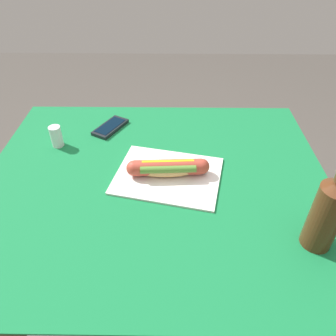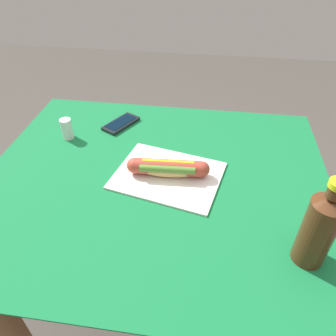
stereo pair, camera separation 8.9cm
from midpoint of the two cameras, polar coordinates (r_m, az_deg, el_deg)
ground_plane at (r=1.48m, az=0.33°, el=-23.66°), size 6.00×6.00×0.00m
dining_table at (r=1.00m, az=0.46°, el=-8.44°), size 0.97×0.83×0.73m
paper_wrapper at (r=0.91m, az=2.81°, el=-1.43°), size 0.33×0.28×0.01m
hot_dog at (r=0.89m, az=2.86°, el=-0.10°), size 0.23×0.06×0.05m
cell_phone at (r=1.13m, az=-6.04°, el=7.72°), size 0.12×0.14×0.01m
soda_bottle at (r=0.74m, az=28.32°, el=-9.48°), size 0.07×0.07×0.22m
salt_shaker at (r=1.08m, az=-15.15°, el=6.60°), size 0.04×0.04×0.07m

